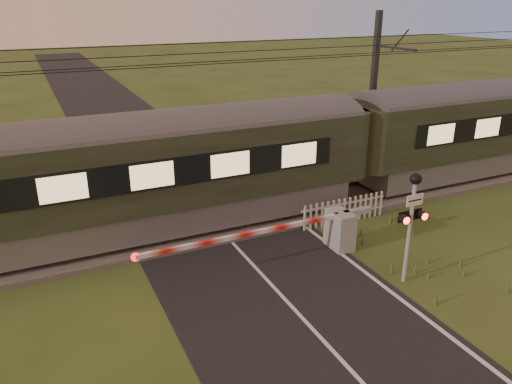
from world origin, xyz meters
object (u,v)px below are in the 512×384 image
boom_gate (330,230)px  picket_fence (344,211)px  crossing_signal (412,209)px  catenary_mast (374,93)px  train (351,145)px

boom_gate → picket_fence: bearing=44.0°
crossing_signal → catenary_mast: 9.51m
crossing_signal → catenary_mast: bearing=59.2°
boom_gate → crossing_signal: (0.86, -2.46, 1.51)m
crossing_signal → catenary_mast: (4.81, 8.08, 1.41)m
train → catenary_mast: 3.73m
boom_gate → picket_fence: boom_gate is taller
picket_fence → catenary_mast: (4.12, 4.12, 3.14)m
catenary_mast → picket_fence: bearing=-135.0°
crossing_signal → boom_gate: bearing=109.3°
train → crossing_signal: 6.24m
picket_fence → catenary_mast: size_ratio=0.49×
train → boom_gate: bearing=-131.8°
train → crossing_signal: size_ratio=12.78×
train → picket_fence: train is taller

